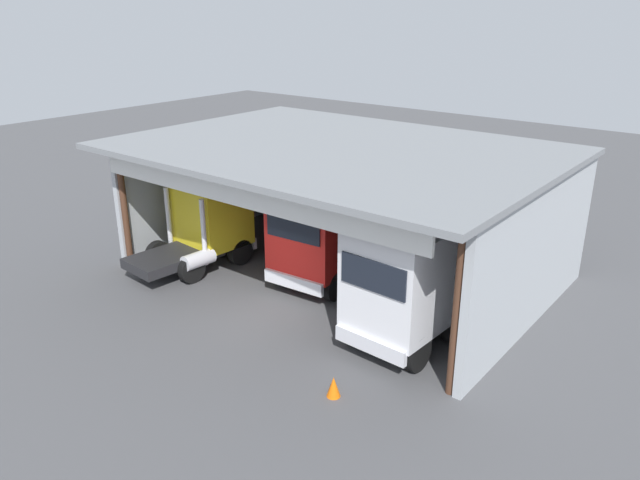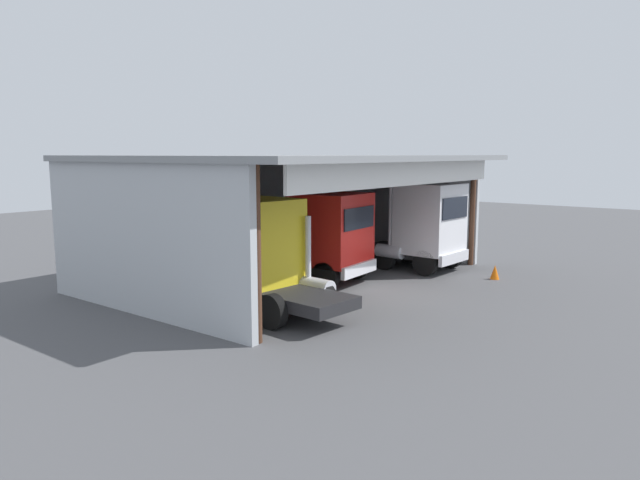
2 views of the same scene
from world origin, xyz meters
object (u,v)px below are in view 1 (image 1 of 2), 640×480
object	(u,v)px
tool_cart	(452,243)
truck_yellow_center_left_bay	(206,218)
oil_drum	(343,219)
truck_red_left_bay	(319,237)
truck_white_center_right_bay	(400,287)
traffic_cone	(334,387)

from	to	relation	value
tool_cart	truck_yellow_center_left_bay	bearing A→B (deg)	-137.24
truck_yellow_center_left_bay	tool_cart	world-z (taller)	truck_yellow_center_left_bay
oil_drum	tool_cart	size ratio (longest dim) A/B	0.94
truck_red_left_bay	tool_cart	size ratio (longest dim) A/B	5.15
tool_cart	truck_white_center_right_bay	bearing A→B (deg)	-74.89
truck_white_center_right_bay	oil_drum	world-z (taller)	truck_white_center_right_bay
tool_cart	traffic_cone	world-z (taller)	tool_cart
truck_white_center_right_bay	tool_cart	distance (m)	7.76
truck_red_left_bay	oil_drum	world-z (taller)	truck_red_left_bay
truck_yellow_center_left_bay	oil_drum	world-z (taller)	truck_yellow_center_left_bay
truck_red_left_bay	traffic_cone	bearing A→B (deg)	127.61
truck_yellow_center_left_bay	tool_cart	xyz separation A→B (m)	(7.03, 6.50, -1.31)
truck_white_center_right_bay	oil_drum	distance (m)	10.28
truck_yellow_center_left_bay	truck_red_left_bay	size ratio (longest dim) A/B	0.94
truck_yellow_center_left_bay	traffic_cone	distance (m)	9.97
truck_red_left_bay	truck_white_center_right_bay	bearing A→B (deg)	152.15
truck_yellow_center_left_bay	tool_cart	size ratio (longest dim) A/B	4.83
truck_yellow_center_left_bay	traffic_cone	world-z (taller)	truck_yellow_center_left_bay
oil_drum	traffic_cone	xyz separation A→B (m)	(7.26, -10.22, -0.19)
oil_drum	tool_cart	bearing A→B (deg)	2.32
truck_white_center_right_bay	traffic_cone	xyz separation A→B (m)	(0.02, -3.06, -1.64)
truck_red_left_bay	tool_cart	bearing A→B (deg)	-118.42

